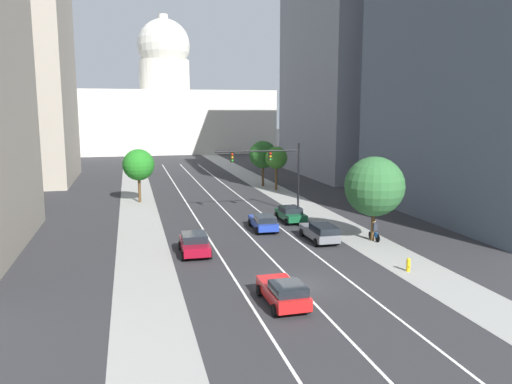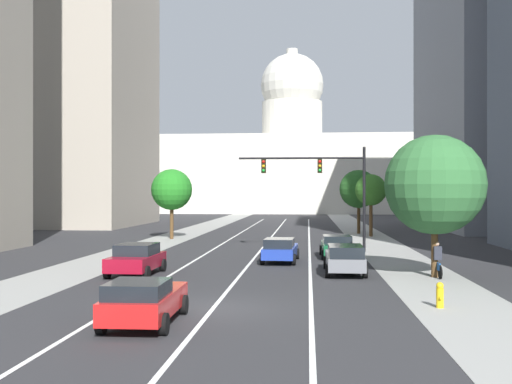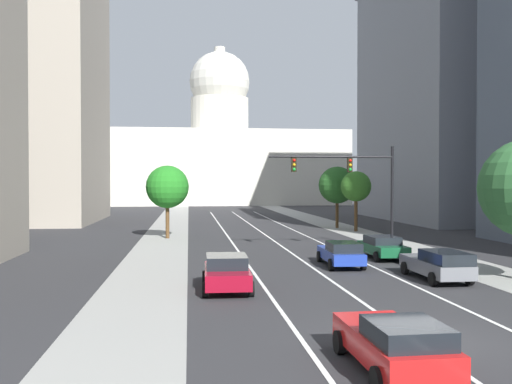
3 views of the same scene
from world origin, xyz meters
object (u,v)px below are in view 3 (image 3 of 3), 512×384
at_px(car_red, 395,343).
at_px(street_tree_mid_left, 167,187).
at_px(street_tree_far_right, 356,187).
at_px(car_gray, 438,264).
at_px(capitol_building, 220,159).
at_px(traffic_signal_mast, 354,177).
at_px(car_crimson, 227,272).
at_px(street_tree_near_right, 337,185).
at_px(car_green, 383,247).
at_px(car_blue, 341,253).

bearing_deg(car_red, street_tree_mid_left, 10.63).
height_order(street_tree_mid_left, street_tree_far_right, street_tree_mid_left).
bearing_deg(street_tree_mid_left, car_gray, -57.48).
height_order(capitol_building, street_tree_far_right, capitol_building).
bearing_deg(traffic_signal_mast, street_tree_mid_left, 142.16).
xyz_separation_m(car_crimson, street_tree_mid_left, (-3.40, 22.43, 3.49)).
relative_size(capitol_building, street_tree_near_right, 8.13).
height_order(capitol_building, car_green, capitol_building).
bearing_deg(street_tree_far_right, street_tree_near_right, 101.60).
height_order(car_blue, traffic_signal_mast, traffic_signal_mast).
bearing_deg(car_crimson, car_red, -161.20).
xyz_separation_m(capitol_building, street_tree_near_right, (8.27, -65.82, -5.40)).
bearing_deg(capitol_building, car_green, -86.67).
relative_size(capitol_building, car_blue, 10.71).
xyz_separation_m(capitol_building, traffic_signal_mast, (4.43, -84.15, -4.74)).
bearing_deg(street_tree_mid_left, capitol_building, 83.45).
xyz_separation_m(car_gray, street_tree_far_right, (3.95, 25.79, 3.46)).
distance_m(car_gray, street_tree_near_right, 30.00).
bearing_deg(car_gray, capitol_building, 3.06).
height_order(car_blue, car_green, car_blue).
relative_size(car_blue, street_tree_far_right, 0.83).
bearing_deg(traffic_signal_mast, car_red, -104.74).
bearing_deg(street_tree_mid_left, street_tree_far_right, 14.21).
xyz_separation_m(car_red, street_tree_far_right, (10.75, 37.77, 3.50)).
bearing_deg(car_red, traffic_signal_mast, -15.66).
bearing_deg(street_tree_near_right, street_tree_far_right, -78.40).
xyz_separation_m(capitol_building, car_gray, (5.10, -95.44, -8.98)).
relative_size(car_blue, car_green, 1.09).
distance_m(car_crimson, car_blue, 9.01).
height_order(car_red, car_green, car_red).
height_order(capitol_building, traffic_signal_mast, capitol_building).
relative_size(car_crimson, car_blue, 0.90).
xyz_separation_m(car_red, car_crimson, (-3.40, 10.89, 0.04)).
xyz_separation_m(car_gray, car_blue, (-3.41, 4.82, -0.05)).
bearing_deg(capitol_building, car_crimson, -93.03).
bearing_deg(capitol_building, street_tree_far_right, -82.60).
distance_m(car_red, street_tree_far_right, 39.42).
bearing_deg(traffic_signal_mast, car_crimson, -127.57).
bearing_deg(car_crimson, street_tree_mid_left, 10.07).
height_order(capitol_building, car_gray, capitol_building).
height_order(car_gray, traffic_signal_mast, traffic_signal_mast).
distance_m(car_red, car_crimson, 11.41).
relative_size(car_crimson, street_tree_near_right, 0.68).
xyz_separation_m(car_crimson, car_blue, (6.79, 5.92, -0.05)).
relative_size(capitol_building, street_tree_mid_left, 8.38).
bearing_deg(street_tree_near_right, car_green, -98.19).
height_order(car_red, car_gray, car_gray).
xyz_separation_m(capitol_building, street_tree_far_right, (9.05, -69.65, -5.52)).
height_order(car_green, street_tree_near_right, street_tree_near_right).
relative_size(car_blue, traffic_signal_mast, 0.55).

